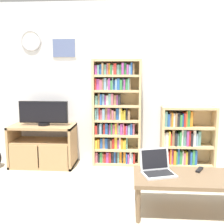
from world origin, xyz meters
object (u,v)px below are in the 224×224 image
Objects in this scene: tv_stand at (43,145)px; remote_near_laptop at (199,170)px; bookshelf_tall at (115,114)px; laptop at (157,168)px; coffee_table at (187,180)px; bookshelf_short at (184,138)px; television at (44,113)px.

remote_near_laptop is at bearing -27.44° from tv_stand.
bookshelf_tall is 4.20× the size of laptop.
bookshelf_tall reaches higher than coffee_table.
tv_stand is 2.44m from remote_near_laptop.
tv_stand is at bearing 147.01° from coffee_table.
laptop is (-0.31, 0.05, 0.10)m from coffee_table.
bookshelf_short is 2.37× the size of laptop.
bookshelf_tall is 1.51× the size of coffee_table.
bookshelf_tall is 10.49× the size of remote_near_laptop.
television is at bearing 146.46° from coffee_table.
remote_near_laptop is at bearing -27.94° from television.
coffee_table is 0.33m from laptop.
television is 2.46m from remote_near_laptop.
coffee_table is at bearing -99.61° from bookshelf_short.
remote_near_laptop is (-0.08, -1.29, -0.05)m from bookshelf_short.
tv_stand reaches higher than remote_near_laptop.
bookshelf_tall is 1.70m from remote_near_laptop.
tv_stand reaches higher than coffee_table.
television is at bearing -171.92° from bookshelf_tall.
bookshelf_short is (2.24, 0.17, 0.12)m from tv_stand.
laptop is (-0.56, -1.41, 0.01)m from bookshelf_short.
bookshelf_tall is at bearing 8.42° from tv_stand.
bookshelf_tall reaches higher than remote_near_laptop.
coffee_table is at bearing -27.40° from laptop.
remote_near_laptop is (2.14, -1.13, -0.44)m from television.
laptop reaches higher than coffee_table.
tv_stand is 1.05× the size of bookshelf_short.
television is 2.26m from bookshelf_short.
remote_near_laptop is at bearing -3.86° from laptop.
coffee_table is 2.78× the size of laptop.
laptop reaches higher than remote_near_laptop.
television is at bearing 22.58° from tv_stand.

